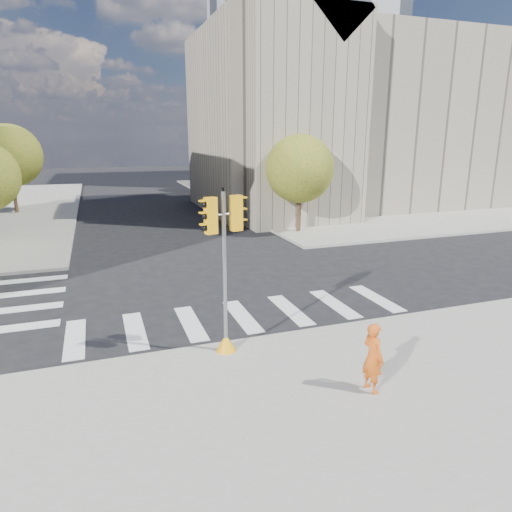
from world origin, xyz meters
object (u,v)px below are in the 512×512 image
Objects in this scene: lamp_near at (282,157)px; lamp_far at (227,151)px; traffic_signal at (225,285)px; photographer at (373,357)px.

lamp_near and lamp_far have the same top height.
traffic_signal is (-9.41, -18.60, -2.47)m from lamp_near.
photographer is at bearing -63.40° from traffic_signal.
traffic_signal is at bearing -116.83° from lamp_near.
lamp_near is at bearing -25.00° from photographer.
lamp_far reaches higher than photographer.
lamp_near is 20.99m from traffic_signal.
lamp_far is 4.73× the size of photographer.
lamp_near is 23.03m from photographer.
lamp_near is 1.76× the size of traffic_signal.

